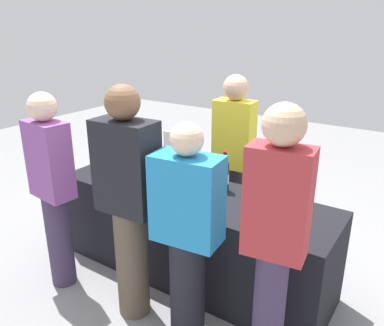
% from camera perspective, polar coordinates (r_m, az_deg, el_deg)
% --- Properties ---
extents(ground_plane, '(12.00, 12.00, 0.00)m').
position_cam_1_polar(ground_plane, '(3.59, 0.00, -15.68)').
color(ground_plane, gray).
extents(tasting_table, '(2.37, 0.72, 0.78)m').
position_cam_1_polar(tasting_table, '(3.38, 0.00, -10.28)').
color(tasting_table, black).
rests_on(tasting_table, ground_plane).
extents(wine_bottle_0, '(0.08, 0.08, 0.33)m').
position_cam_1_polar(wine_bottle_0, '(3.83, -10.73, 1.47)').
color(wine_bottle_0, black).
rests_on(wine_bottle_0, tasting_table).
extents(wine_bottle_1, '(0.07, 0.07, 0.31)m').
position_cam_1_polar(wine_bottle_1, '(3.77, -9.09, 1.13)').
color(wine_bottle_1, black).
rests_on(wine_bottle_1, tasting_table).
extents(wine_bottle_2, '(0.07, 0.07, 0.32)m').
position_cam_1_polar(wine_bottle_2, '(3.62, -7.44, 0.52)').
color(wine_bottle_2, black).
rests_on(wine_bottle_2, tasting_table).
extents(wine_bottle_3, '(0.07, 0.07, 0.31)m').
position_cam_1_polar(wine_bottle_3, '(3.42, -1.60, -0.63)').
color(wine_bottle_3, black).
rests_on(wine_bottle_3, tasting_table).
extents(wine_bottle_4, '(0.07, 0.07, 0.34)m').
position_cam_1_polar(wine_bottle_4, '(3.19, 4.76, -1.99)').
color(wine_bottle_4, black).
rests_on(wine_bottle_4, tasting_table).
extents(wine_bottle_5, '(0.07, 0.07, 0.30)m').
position_cam_1_polar(wine_bottle_5, '(2.98, 10.01, -4.16)').
color(wine_bottle_5, black).
rests_on(wine_bottle_5, tasting_table).
extents(wine_bottle_6, '(0.08, 0.08, 0.33)m').
position_cam_1_polar(wine_bottle_6, '(2.96, 11.83, -4.13)').
color(wine_bottle_6, black).
rests_on(wine_bottle_6, tasting_table).
extents(wine_bottle_7, '(0.08, 0.08, 0.33)m').
position_cam_1_polar(wine_bottle_7, '(2.93, 13.90, -4.58)').
color(wine_bottle_7, black).
rests_on(wine_bottle_7, tasting_table).
extents(wine_glass_0, '(0.07, 0.07, 0.14)m').
position_cam_1_polar(wine_glass_0, '(3.51, -9.87, -0.52)').
color(wine_glass_0, silver).
rests_on(wine_glass_0, tasting_table).
extents(wine_glass_1, '(0.07, 0.07, 0.13)m').
position_cam_1_polar(wine_glass_1, '(3.32, -6.16, -1.71)').
color(wine_glass_1, silver).
rests_on(wine_glass_1, tasting_table).
extents(wine_glass_2, '(0.07, 0.07, 0.14)m').
position_cam_1_polar(wine_glass_2, '(3.14, -2.13, -2.63)').
color(wine_glass_2, silver).
rests_on(wine_glass_2, tasting_table).
extents(wine_glass_3, '(0.07, 0.07, 0.13)m').
position_cam_1_polar(wine_glass_3, '(3.05, -1.72, -3.58)').
color(wine_glass_3, silver).
rests_on(wine_glass_3, tasting_table).
extents(wine_glass_4, '(0.07, 0.07, 0.14)m').
position_cam_1_polar(wine_glass_4, '(2.98, 1.95, -4.05)').
color(wine_glass_4, silver).
rests_on(wine_glass_4, tasting_table).
extents(server_pouring, '(0.37, 0.22, 1.67)m').
position_cam_1_polar(server_pouring, '(3.60, 6.03, 0.91)').
color(server_pouring, black).
rests_on(server_pouring, ground_plane).
extents(guest_0, '(0.38, 0.24, 1.62)m').
position_cam_1_polar(guest_0, '(3.24, -19.69, -3.11)').
color(guest_0, '#3F3351').
rests_on(guest_0, ground_plane).
extents(guest_1, '(0.44, 0.26, 1.73)m').
position_cam_1_polar(guest_1, '(2.74, -9.26, -5.31)').
color(guest_1, brown).
rests_on(guest_1, ground_plane).
extents(guest_2, '(0.46, 0.29, 1.54)m').
position_cam_1_polar(guest_2, '(2.55, -0.70, -9.98)').
color(guest_2, black).
rests_on(guest_2, ground_plane).
extents(guest_3, '(0.37, 0.23, 1.72)m').
position_cam_1_polar(guest_3, '(2.27, 12.00, -10.43)').
color(guest_3, '#3F3351').
rests_on(guest_3, ground_plane).
extents(menu_board, '(0.48, 0.04, 0.94)m').
position_cam_1_polar(menu_board, '(4.43, -1.46, -1.57)').
color(menu_board, white).
rests_on(menu_board, ground_plane).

